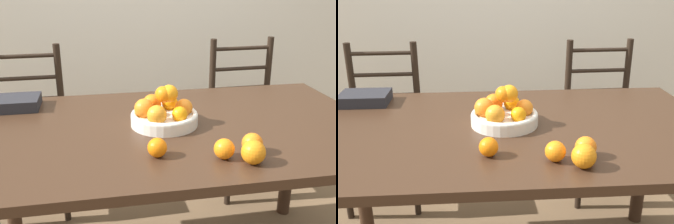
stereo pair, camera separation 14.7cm
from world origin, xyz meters
TOP-DOWN VIEW (x-y plane):
  - dining_table at (0.00, 0.00)m, footprint 1.64×0.96m
  - fruit_bowl at (-0.03, 0.02)m, footprint 0.27×0.27m
  - orange_loose_0 at (0.19, -0.36)m, footprint 0.08×0.08m
  - orange_loose_1 at (0.11, -0.31)m, footprint 0.07×0.07m
  - orange_loose_2 at (0.22, -0.29)m, footprint 0.07×0.07m
  - orange_loose_3 at (-0.10, -0.26)m, footprint 0.07×0.07m
  - chair_left at (-0.69, 0.77)m, footprint 0.43×0.41m
  - chair_right at (0.63, 0.77)m, footprint 0.43×0.41m
  - book_stack at (-0.65, 0.33)m, footprint 0.22×0.17m

SIDE VIEW (x-z plane):
  - chair_left at x=-0.69m, z-range 0.00..0.94m
  - chair_right at x=0.63m, z-range 0.00..0.94m
  - dining_table at x=0.00m, z-range 0.28..1.04m
  - book_stack at x=-0.65m, z-range 0.76..0.81m
  - orange_loose_3 at x=-0.10m, z-range 0.76..0.82m
  - orange_loose_1 at x=0.11m, z-range 0.76..0.82m
  - orange_loose_2 at x=0.22m, z-range 0.76..0.83m
  - orange_loose_0 at x=0.19m, z-range 0.76..0.84m
  - fruit_bowl at x=-0.03m, z-range 0.72..0.89m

